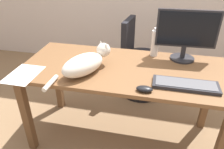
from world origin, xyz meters
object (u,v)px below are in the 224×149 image
at_px(office_chair, 138,63).
at_px(keyboard, 185,85).
at_px(cat, 85,63).
at_px(water_bottle, 155,43).
at_px(monitor, 186,34).
at_px(computer_mouse, 144,89).

distance_m(office_chair, keyboard, 1.12).
bearing_deg(cat, keyboard, -2.86).
bearing_deg(water_bottle, monitor, -6.98).
bearing_deg(office_chair, water_bottle, -71.55).
xyz_separation_m(office_chair, monitor, (0.41, -0.54, 0.59)).
height_order(monitor, computer_mouse, monitor).
bearing_deg(water_bottle, computer_mouse, -92.99).
distance_m(office_chair, monitor, 0.90).
bearing_deg(cat, computer_mouse, -18.72).
xyz_separation_m(office_chair, cat, (-0.31, -0.94, 0.44)).
bearing_deg(keyboard, monitor, 89.85).
xyz_separation_m(monitor, computer_mouse, (-0.27, -0.55, -0.21)).
relative_size(cat, water_bottle, 2.16).
xyz_separation_m(monitor, cat, (-0.72, -0.39, -0.15)).
bearing_deg(computer_mouse, monitor, 63.94).
bearing_deg(monitor, water_bottle, 173.02).
height_order(monitor, water_bottle, monitor).
height_order(keyboard, cat, cat).
height_order(office_chair, monitor, monitor).
distance_m(monitor, cat, 0.84).
bearing_deg(office_chair, keyboard, -67.25).
bearing_deg(computer_mouse, water_bottle, 87.01).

